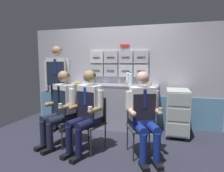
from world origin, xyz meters
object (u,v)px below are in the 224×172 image
object	(u,v)px
folding_chair_left	(68,114)
espresso_cup_small	(145,83)
crew_member_standing	(58,81)
crew_member_center	(86,108)
service_trolley	(177,111)
folding_chair_center	(93,117)
snack_banana	(77,83)
folding_chair_near_trolley	(140,120)
crew_member_left	(60,105)
crew_member_near_trolley	(144,111)
sparkling_bottle_green	(131,78)

from	to	relation	value
folding_chair_left	espresso_cup_small	bearing A→B (deg)	41.13
crew_member_standing	espresso_cup_small	distance (m)	1.76
espresso_cup_small	crew_member_center	bearing A→B (deg)	-120.39
service_trolley	folding_chair_left	xyz separation A→B (m)	(-1.82, -0.82, 0.03)
folding_chair_center	snack_banana	xyz separation A→B (m)	(-0.76, 1.02, 0.44)
folding_chair_left	folding_chair_near_trolley	bearing A→B (deg)	-2.08
crew_member_left	folding_chair_near_trolley	world-z (taller)	crew_member_left
crew_member_left	crew_member_near_trolley	world-z (taller)	crew_member_near_trolley
crew_member_left	crew_member_near_trolley	bearing A→B (deg)	-1.80
service_trolley	crew_member_left	distance (m)	2.13
service_trolley	crew_member_near_trolley	distance (m)	1.16
folding_chair_center	sparkling_bottle_green	bearing A→B (deg)	71.22
folding_chair_left	snack_banana	distance (m)	1.06
folding_chair_near_trolley	service_trolley	bearing A→B (deg)	56.14
folding_chair_left	folding_chair_near_trolley	distance (m)	1.24
espresso_cup_small	snack_banana	world-z (taller)	espresso_cup_small
crew_member_left	snack_banana	distance (m)	1.13
folding_chair_left	sparkling_bottle_green	bearing A→B (deg)	50.54
service_trolley	sparkling_bottle_green	xyz separation A→B (m)	(-0.93, 0.26, 0.57)
crew_member_near_trolley	crew_member_standing	bearing A→B (deg)	159.78
sparkling_bottle_green	espresso_cup_small	xyz separation A→B (m)	(0.31, -0.04, -0.08)
crew_member_left	service_trolley	bearing A→B (deg)	27.19
sparkling_bottle_green	folding_chair_center	bearing A→B (deg)	-108.78
folding_chair_left	folding_chair_center	world-z (taller)	same
sparkling_bottle_green	espresso_cup_small	bearing A→B (deg)	-6.54
folding_chair_left	crew_member_center	distance (m)	0.54
folding_chair_left	crew_member_center	xyz separation A→B (m)	(0.44, -0.24, 0.19)
snack_banana	folding_chair_left	bearing A→B (deg)	-73.77
crew_member_standing	snack_banana	distance (m)	0.51
crew_member_left	sparkling_bottle_green	bearing A→B (deg)	52.15
folding_chair_near_trolley	crew_member_near_trolley	xyz separation A→B (m)	(0.07, -0.14, 0.18)
folding_chair_near_trolley	sparkling_bottle_green	size ratio (longest dim) A/B	3.12
folding_chair_left	crew_member_standing	world-z (taller)	crew_member_standing
crew_member_left	snack_banana	world-z (taller)	crew_member_left
sparkling_bottle_green	espresso_cup_small	size ratio (longest dim) A/B	3.23
crew_member_standing	espresso_cup_small	world-z (taller)	crew_member_standing
folding_chair_left	folding_chair_center	bearing A→B (deg)	-10.67
crew_member_standing	sparkling_bottle_green	distance (m)	1.49
crew_member_left	folding_chair_center	bearing A→B (deg)	5.56
crew_member_left	crew_member_standing	world-z (taller)	crew_member_standing
sparkling_bottle_green	crew_member_standing	bearing A→B (deg)	-155.72
folding_chair_left	crew_member_standing	distance (m)	0.84
folding_chair_near_trolley	crew_member_standing	distance (m)	1.86
service_trolley	snack_banana	bearing A→B (deg)	177.04
espresso_cup_small	sparkling_bottle_green	bearing A→B (deg)	173.46
crew_member_near_trolley	sparkling_bottle_green	bearing A→B (deg)	108.30
sparkling_bottle_green	crew_member_left	bearing A→B (deg)	-127.85
service_trolley	crew_member_standing	size ratio (longest dim) A/B	0.52
service_trolley	folding_chair_near_trolley	world-z (taller)	service_trolley
crew_member_center	crew_member_left	bearing A→B (deg)	169.15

